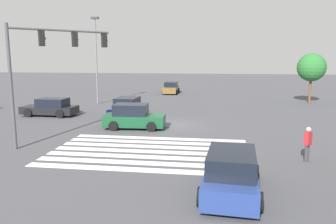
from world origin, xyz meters
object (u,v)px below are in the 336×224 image
object	(u,v)px
car_3	(171,88)
car_1	(134,117)
traffic_signal_mast	(47,57)
car_4	(231,173)
car_5	(51,107)
car_0	(127,108)
tree_corner_a	(312,68)
pedestrian	(308,143)
street_light_pole_a	(96,53)

from	to	relation	value
car_3	car_1	bearing A→B (deg)	0.09
traffic_signal_mast	car_4	distance (m)	12.09
car_5	traffic_signal_mast	bearing A→B (deg)	118.61
car_0	car_5	xyz separation A→B (m)	(-6.46, -0.72, -0.02)
tree_corner_a	pedestrian	bearing A→B (deg)	-105.27
pedestrian	tree_corner_a	bearing A→B (deg)	-61.54
car_0	tree_corner_a	bearing A→B (deg)	122.47
traffic_signal_mast	car_1	distance (m)	7.19
car_3	car_4	xyz separation A→B (m)	(6.56, -32.92, 0.02)
car_0	car_4	xyz separation A→B (m)	(7.88, -14.92, 0.05)
car_0	pedestrian	distance (m)	15.76
car_1	car_5	distance (m)	9.01
car_5	tree_corner_a	bearing A→B (deg)	-154.86
car_4	tree_corner_a	size ratio (longest dim) A/B	0.86
car_4	pedestrian	bearing A→B (deg)	-36.89
car_3	car_0	bearing A→B (deg)	-5.06
traffic_signal_mast	street_light_pole_a	xyz separation A→B (m)	(-3.11, 16.00, 0.42)
street_light_pole_a	car_4	bearing A→B (deg)	-59.21
car_0	car_1	xyz separation A→B (m)	(1.69, -4.56, 0.06)
car_5	tree_corner_a	world-z (taller)	tree_corner_a
street_light_pole_a	traffic_signal_mast	bearing A→B (deg)	-79.01
traffic_signal_mast	car_4	xyz separation A→B (m)	(9.83, -5.71, -4.10)
car_1	car_0	bearing A→B (deg)	107.60
traffic_signal_mast	street_light_pole_a	size ratio (longest dim) A/B	0.74
car_3	street_light_pole_a	xyz separation A→B (m)	(-6.39, -11.20, 4.54)
traffic_signal_mast	pedestrian	bearing A→B (deg)	-51.12
car_3	street_light_pole_a	bearing A→B (deg)	-30.55
traffic_signal_mast	car_4	world-z (taller)	traffic_signal_mast
car_3	tree_corner_a	world-z (taller)	tree_corner_a
car_1	tree_corner_a	world-z (taller)	tree_corner_a
car_5	street_light_pole_a	distance (m)	8.92
traffic_signal_mast	tree_corner_a	bearing A→B (deg)	0.08
car_1	tree_corner_a	distance (m)	21.59
street_light_pole_a	car_3	bearing A→B (deg)	60.31
car_3	pedestrian	xyz separation A→B (m)	(10.29, -28.66, 0.17)
traffic_signal_mast	car_0	size ratio (longest dim) A/B	1.43
car_0	street_light_pole_a	size ratio (longest dim) A/B	0.52
car_1	car_3	xyz separation A→B (m)	(-0.37, 22.55, -0.03)
car_4	street_light_pole_a	size ratio (longest dim) A/B	0.51
car_1	car_3	bearing A→B (deg)	88.15
car_3	car_5	world-z (taller)	car_3
pedestrian	street_light_pole_a	bearing A→B (deg)	-2.58
traffic_signal_mast	car_5	bearing A→B (deg)	72.95
car_0	street_light_pole_a	world-z (taller)	street_light_pole_a
car_1	car_5	bearing A→B (deg)	152.02
street_light_pole_a	car_5	bearing A→B (deg)	-100.50
pedestrian	street_light_pole_a	xyz separation A→B (m)	(-16.68, 17.46, 4.37)
traffic_signal_mast	car_3	distance (m)	27.71
car_0	car_4	distance (m)	16.87
pedestrian	car_0	bearing A→B (deg)	1.18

